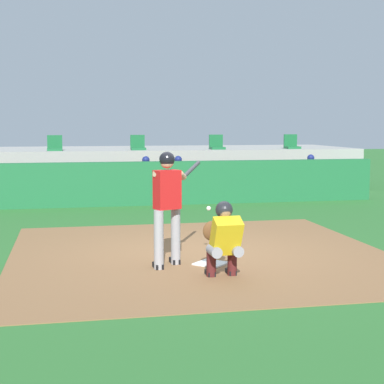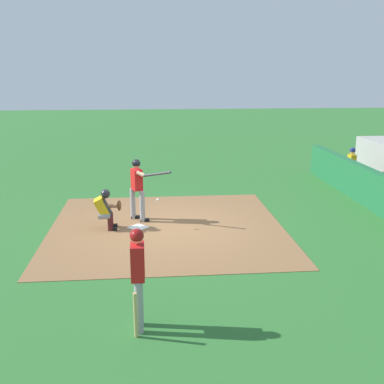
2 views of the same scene
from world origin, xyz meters
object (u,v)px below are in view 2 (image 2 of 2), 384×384
Objects in this scene: catcher_crouched at (106,208)px; dugout_player_0 at (348,163)px; home_plate at (138,227)px; on_deck_batter at (138,273)px; batter_at_plate at (138,186)px.

dugout_player_0 reaches higher than catcher_crouched.
home_plate is 5.29m from on_deck_batter.
batter_at_plate is at bearing -178.72° from on_deck_batter.
batter_at_plate is at bearing -61.67° from dugout_player_0.
on_deck_batter reaches higher than catcher_crouched.
home_plate is at bearing -0.75° from batter_at_plate.
batter_at_plate is 1.01× the size of on_deck_batter.
home_plate is 0.24× the size of batter_at_plate.
batter_at_plate is 9.25m from dugout_player_0.
dugout_player_0 is (-5.07, 8.14, 0.65)m from home_plate.
home_plate is 0.34× the size of dugout_player_0.
on_deck_batter is (5.19, 0.14, 1.00)m from home_plate.
batter_at_plate is 1.39× the size of dugout_player_0.
batter_at_plate is at bearing 179.25° from home_plate.
on_deck_batter is (5.20, 0.97, 0.41)m from catcher_crouched.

